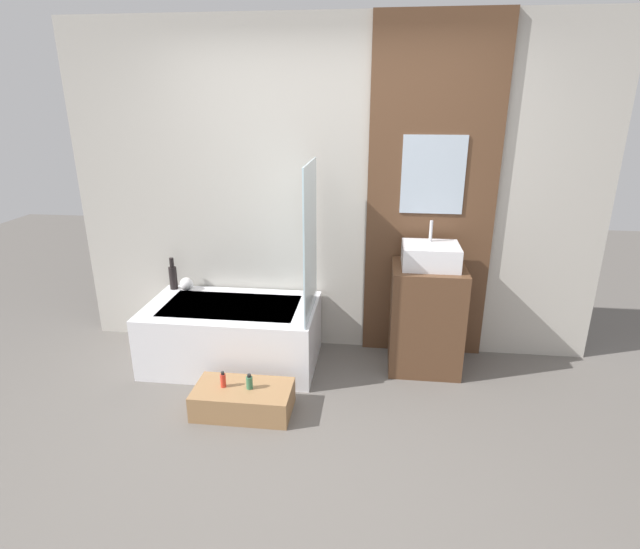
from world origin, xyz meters
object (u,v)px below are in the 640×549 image
Objects in this scene: bathtub at (233,334)px; bottle_soap_primary at (223,380)px; vase_round_light at (186,284)px; bottle_soap_secondary at (249,382)px; sink at (430,256)px; vase_tall_dark at (173,276)px; wooden_step_bench at (243,399)px.

bathtub is 0.67m from bottle_soap_primary.
vase_round_light reaches higher than bottle_soap_secondary.
bottle_soap_primary is (-1.38, -0.78, -0.68)m from sink.
vase_tall_dark is (-2.09, 0.18, -0.31)m from sink.
vase_round_light is (0.12, -0.02, -0.06)m from vase_tall_dark.
bathtub is 2.02× the size of wooden_step_bench.
wooden_step_bench is 6.22× the size of bottle_soap_secondary.
sink is 1.59m from bottle_soap_secondary.
vase_round_light is at bearing 122.02° from bottle_soap_primary.
vase_round_light is (-0.71, 0.93, 0.46)m from wooden_step_bench.
bottle_soap_secondary reaches higher than wooden_step_bench.
vase_round_light is at bearing 127.45° from wooden_step_bench.
vase_round_light reaches higher than bottle_soap_primary.
bottle_soap_primary reaches higher than bottle_soap_secondary.
bottle_soap_primary is (0.70, -0.96, -0.37)m from vase_tall_dark.
bathtub is 0.62m from vase_round_light.
bottle_soap_primary is at bearing 180.00° from wooden_step_bench.
wooden_step_bench is 0.19m from bottle_soap_primary.
vase_tall_dark is 0.13m from vase_round_light.
bathtub reaches higher than bottle_soap_primary.
wooden_step_bench is 1.58× the size of sink.
bottle_soap_secondary is (-1.20, -0.78, -0.69)m from sink.
wooden_step_bench is 5.83× the size of bottle_soap_primary.
sink is at bearing 29.25° from bottle_soap_primary.
wooden_step_bench is at bearing 180.00° from bottle_soap_secondary.
vase_round_light is 1.14m from bottle_soap_primary.
bottle_soap_secondary is at bearing 0.00° from wooden_step_bench.
sink reaches higher than bottle_soap_secondary.
vase_tall_dark is 2.47× the size of vase_round_light.
bathtub is at bearing 100.57° from bottle_soap_primary.
sink is (1.25, 0.78, 0.83)m from wooden_step_bench.
bottle_soap_secondary is (0.76, -0.93, -0.32)m from vase_round_light.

